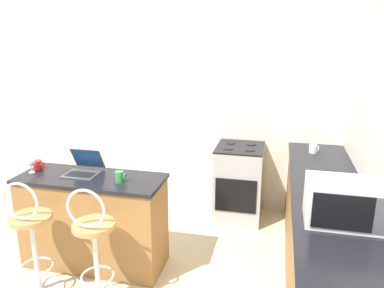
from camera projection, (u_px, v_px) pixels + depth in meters
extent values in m
cube|color=silver|center=(169.00, 104.00, 4.81)|extent=(12.00, 0.06, 2.60)
cube|color=olive|center=(94.00, 223.00, 3.57)|extent=(1.33, 0.50, 0.87)
cube|color=black|center=(90.00, 179.00, 3.44)|extent=(1.36, 0.53, 0.03)
cube|color=olive|center=(324.00, 239.00, 3.28)|extent=(0.61, 2.84, 0.87)
cube|color=black|center=(330.00, 191.00, 3.16)|extent=(0.64, 2.87, 0.03)
cylinder|color=silver|center=(36.00, 255.00, 3.17)|extent=(0.04, 0.04, 0.69)
torus|color=silver|center=(37.00, 266.00, 3.20)|extent=(0.28, 0.28, 0.02)
cylinder|color=#B7844C|center=(31.00, 218.00, 3.08)|extent=(0.34, 0.34, 0.04)
torus|color=silver|center=(20.00, 201.00, 2.94)|extent=(0.32, 0.02, 0.32)
cylinder|color=silver|center=(97.00, 265.00, 3.05)|extent=(0.04, 0.04, 0.69)
torus|color=silver|center=(98.00, 276.00, 3.08)|extent=(0.28, 0.28, 0.02)
cylinder|color=#B7844C|center=(94.00, 226.00, 2.95)|extent=(0.34, 0.34, 0.04)
torus|color=silver|center=(86.00, 209.00, 2.81)|extent=(0.32, 0.02, 0.32)
cube|color=#47474C|center=(81.00, 174.00, 3.48)|extent=(0.31, 0.24, 0.01)
cube|color=black|center=(80.00, 174.00, 3.46)|extent=(0.26, 0.13, 0.00)
cube|color=#47474C|center=(88.00, 158.00, 3.58)|extent=(0.31, 0.12, 0.21)
cube|color=#19478C|center=(87.00, 158.00, 3.57)|extent=(0.27, 0.09, 0.17)
cube|color=silver|center=(346.00, 202.00, 2.55)|extent=(0.54, 0.34, 0.31)
cube|color=black|center=(342.00, 213.00, 2.40)|extent=(0.38, 0.01, 0.25)
cube|color=#4C4C51|center=(383.00, 217.00, 2.35)|extent=(0.11, 0.01, 0.25)
cube|color=#9EA3A8|center=(239.00, 183.00, 4.51)|extent=(0.55, 0.60, 0.88)
cube|color=black|center=(236.00, 196.00, 4.23)|extent=(0.47, 0.01, 0.40)
cube|color=black|center=(240.00, 147.00, 4.38)|extent=(0.55, 0.60, 0.02)
cylinder|color=black|center=(228.00, 148.00, 4.29)|extent=(0.11, 0.11, 0.01)
cylinder|color=black|center=(250.00, 150.00, 4.24)|extent=(0.11, 0.11, 0.01)
cylinder|color=black|center=(231.00, 143.00, 4.52)|extent=(0.11, 0.11, 0.01)
cylinder|color=black|center=(252.00, 144.00, 4.46)|extent=(0.11, 0.11, 0.01)
cylinder|color=silver|center=(32.00, 172.00, 3.55)|extent=(0.06, 0.06, 0.00)
cylinder|color=silver|center=(31.00, 169.00, 3.54)|extent=(0.01, 0.01, 0.07)
sphere|color=silver|center=(31.00, 162.00, 3.52)|extent=(0.07, 0.07, 0.07)
cylinder|color=white|center=(313.00, 149.00, 4.13)|extent=(0.09, 0.09, 0.09)
torus|color=white|center=(318.00, 149.00, 4.12)|extent=(0.01, 0.06, 0.06)
cylinder|color=#338447|center=(119.00, 177.00, 3.30)|extent=(0.08, 0.08, 0.10)
torus|color=#338447|center=(125.00, 177.00, 3.29)|extent=(0.01, 0.06, 0.06)
cylinder|color=red|center=(38.00, 165.00, 3.63)|extent=(0.09, 0.09, 0.09)
torus|color=red|center=(43.00, 165.00, 3.61)|extent=(0.01, 0.06, 0.06)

